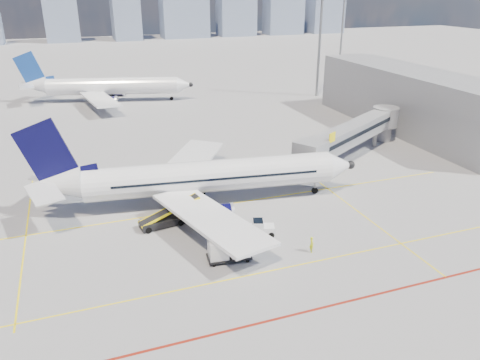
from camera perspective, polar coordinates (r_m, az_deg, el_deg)
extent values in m
plane|color=#949497|center=(46.06, 0.34, -7.21)|extent=(420.00, 420.00, 0.00)
cube|color=yellow|center=(52.77, -2.67, -3.14)|extent=(60.00, 0.18, 0.01)
cube|color=yellow|center=(41.32, 3.28, -11.08)|extent=(80.00, 0.15, 0.01)
cube|color=yellow|center=(53.48, 13.82, -3.45)|extent=(0.15, 28.00, 0.01)
cube|color=yellow|center=(51.27, -24.65, -6.17)|extent=(0.15, 30.00, 0.01)
cube|color=maroon|center=(36.95, 7.05, -15.88)|extent=(90.00, 0.25, 0.01)
cube|color=gray|center=(67.40, 13.52, 5.59)|extent=(20.84, 13.93, 2.60)
cube|color=black|center=(67.34, 13.53, 5.76)|extent=(20.52, 13.82, 0.55)
cube|color=gray|center=(58.04, 8.56, 3.24)|extent=(4.49, 4.56, 3.00)
cube|color=black|center=(63.16, 10.85, 1.26)|extent=(2.20, 1.00, 0.70)
cylinder|color=gray|center=(62.69, 10.94, 2.41)|extent=(0.56, 0.56, 2.70)
cylinder|color=gray|center=(74.71, 16.17, 5.41)|extent=(0.60, 0.60, 3.90)
cylinder|color=gray|center=(77.48, 17.30, 7.39)|extent=(4.00, 4.00, 3.00)
cylinder|color=#949497|center=(77.98, 17.13, 6.01)|extent=(2.40, 2.40, 3.90)
cube|color=yellow|center=(58.66, 11.18, 5.12)|extent=(1.26, 0.82, 1.20)
cube|color=gray|center=(85.16, 20.17, 9.10)|extent=(10.00, 42.00, 10.00)
cube|color=black|center=(82.21, 17.55, 8.99)|extent=(0.25, 40.00, 4.50)
cylinder|color=gray|center=(106.54, 9.72, 16.69)|extent=(0.56, 0.56, 25.00)
cylinder|color=gray|center=(150.27, 12.40, 18.14)|extent=(0.56, 0.56, 25.00)
cube|color=gray|center=(227.78, -21.00, 18.24)|extent=(13.99, 9.89, 22.24)
cube|color=gray|center=(229.34, -13.85, 19.57)|extent=(11.97, 15.15, 26.39)
cube|color=gray|center=(234.14, -6.86, 20.08)|extent=(21.69, 12.10, 26.45)
cube|color=gray|center=(241.59, -0.47, 19.91)|extent=(17.76, 11.01, 23.19)
cube|color=gray|center=(251.11, 5.33, 20.12)|extent=(18.59, 10.90, 24.83)
cube|color=gray|center=(262.15, 10.31, 19.39)|extent=(17.45, 11.76, 19.53)
cylinder|color=white|center=(52.18, -3.52, 0.50)|extent=(27.71, 7.30, 3.57)
cone|color=white|center=(56.34, 12.14, 1.72)|extent=(3.76, 3.99, 3.57)
sphere|color=black|center=(56.86, 13.33, 1.81)|extent=(1.14, 1.14, 1.01)
cone|color=white|center=(52.43, -21.84, -0.46)|extent=(6.30, 4.34, 3.57)
cube|color=black|center=(55.71, 11.06, 2.12)|extent=(1.55, 1.55, 0.41)
cube|color=white|center=(60.02, -6.00, 2.42)|extent=(12.03, 15.36, 0.53)
cube|color=white|center=(44.99, -3.60, -4.67)|extent=(8.78, 15.84, 0.53)
cylinder|color=#070733|center=(57.81, -4.72, 0.44)|extent=(3.55, 2.54, 2.11)
cylinder|color=#070733|center=(48.21, -3.02, -4.22)|extent=(3.55, 2.54, 2.11)
cylinder|color=silver|center=(58.03, -3.02, 0.58)|extent=(0.61, 2.19, 2.16)
cylinder|color=silver|center=(48.48, -0.99, -4.03)|extent=(0.61, 2.19, 2.16)
cube|color=#070733|center=(51.36, -22.34, 2.78)|extent=(6.26, 1.15, 7.81)
cube|color=#070733|center=(51.72, -19.60, 0.71)|extent=(5.16, 0.98, 1.97)
cube|color=white|center=(55.07, -21.83, 0.98)|extent=(4.94, 5.82, 0.20)
cube|color=white|center=(49.72, -22.78, -1.45)|extent=(3.92, 5.65, 0.20)
cylinder|color=gray|center=(56.11, 9.12, -0.78)|extent=(0.32, 0.32, 1.80)
cylinder|color=black|center=(56.31, 9.09, -1.27)|extent=(0.79, 0.38, 0.76)
cylinder|color=gray|center=(55.22, -4.77, -1.07)|extent=(0.36, 0.36, 1.60)
cylinder|color=black|center=(55.34, -4.76, -1.36)|extent=(1.08, 0.78, 1.00)
cylinder|color=gray|center=(50.92, -4.06, -3.18)|extent=(0.36, 0.36, 1.60)
cylinder|color=black|center=(51.05, -4.05, -3.48)|extent=(1.08, 0.78, 1.00)
cube|color=black|center=(53.77, -3.33, 1.50)|extent=(22.33, 3.18, 0.24)
cube|color=black|center=(50.53, -2.70, 0.09)|extent=(22.33, 3.18, 0.24)
cylinder|color=white|center=(104.33, -15.23, 11.00)|extent=(26.99, 10.20, 3.51)
cone|color=white|center=(102.87, -6.75, 11.46)|extent=(4.02, 4.21, 3.51)
sphere|color=black|center=(102.85, -6.04, 11.49)|extent=(1.21, 1.21, 0.99)
cone|color=white|center=(108.21, -23.95, 10.53)|extent=(6.45, 4.84, 3.51)
cube|color=black|center=(102.81, -7.43, 11.71)|extent=(1.65, 1.65, 0.40)
cube|color=white|center=(112.57, -15.23, 11.30)|extent=(12.92, 14.52, 0.52)
cube|color=white|center=(96.98, -16.70, 9.42)|extent=(7.04, 15.40, 0.52)
cylinder|color=#070733|center=(109.85, -14.93, 10.47)|extent=(3.65, 2.82, 2.07)
cylinder|color=#070733|center=(99.81, -15.82, 9.20)|extent=(3.65, 2.82, 2.07)
cylinder|color=silver|center=(109.58, -14.03, 10.52)|extent=(0.84, 2.13, 2.12)
cylinder|color=silver|center=(99.51, -14.84, 9.27)|extent=(0.84, 2.13, 2.12)
cube|color=navy|center=(107.70, -24.22, 12.13)|extent=(6.04, 1.83, 7.67)
cube|color=navy|center=(107.39, -22.92, 11.13)|extent=(4.98, 1.54, 1.93)
cube|color=white|center=(110.95, -23.72, 10.99)|extent=(5.17, 5.65, 0.20)
cube|color=white|center=(105.59, -24.62, 10.34)|extent=(3.32, 5.34, 0.20)
cylinder|color=black|center=(107.30, -15.36, 9.76)|extent=(1.13, 0.88, 1.00)
cylinder|color=black|center=(102.80, -15.76, 9.18)|extent=(1.13, 0.88, 1.00)
cylinder|color=black|center=(103.58, -8.34, 9.81)|extent=(0.81, 0.46, 0.76)
cube|color=white|center=(46.55, 2.72, -6.06)|extent=(2.66, 1.98, 0.86)
cube|color=white|center=(46.21, 2.20, -5.37)|extent=(1.42, 1.52, 0.65)
cube|color=black|center=(46.11, 2.21, -5.13)|extent=(1.30, 1.43, 0.38)
cylinder|color=black|center=(46.12, 1.69, -6.75)|extent=(0.65, 0.42, 0.60)
cylinder|color=black|center=(47.15, 1.62, -6.04)|extent=(0.65, 0.42, 0.60)
cylinder|color=black|center=(46.24, 3.84, -6.71)|extent=(0.65, 0.42, 0.60)
cylinder|color=black|center=(47.27, 3.72, -6.01)|extent=(0.65, 0.42, 0.60)
cube|color=black|center=(42.68, -1.35, -9.30)|extent=(4.09, 2.16, 0.20)
cube|color=white|center=(42.01, -2.68, -8.35)|extent=(1.85, 1.81, 1.69)
cube|color=white|center=(42.37, -0.05, -8.03)|extent=(1.85, 1.81, 1.69)
cylinder|color=black|center=(41.89, -3.18, -10.29)|extent=(0.36, 0.19, 0.35)
cylinder|color=black|center=(43.16, -3.57, -9.21)|extent=(0.36, 0.19, 0.35)
cylinder|color=black|center=(42.44, 0.92, -9.77)|extent=(0.36, 0.19, 0.35)
cylinder|color=black|center=(43.70, 0.41, -8.73)|extent=(0.36, 0.19, 0.35)
cube|color=black|center=(48.83, -9.47, -5.06)|extent=(4.72, 2.31, 0.75)
cube|color=black|center=(48.57, -8.60, -3.66)|extent=(6.55, 2.08, 1.99)
cube|color=yellow|center=(49.07, -8.85, -3.39)|extent=(6.42, 1.10, 2.07)
cube|color=yellow|center=(48.07, -8.35, -3.94)|extent=(6.42, 1.10, 2.07)
cylinder|color=black|center=(47.81, -11.09, -6.04)|extent=(0.68, 0.36, 0.65)
cylinder|color=black|center=(49.09, -11.66, -5.29)|extent=(0.68, 0.36, 0.65)
cylinder|color=black|center=(48.78, -7.25, -5.16)|extent=(0.68, 0.36, 0.65)
cylinder|color=black|center=(50.04, -7.90, -4.45)|extent=(0.68, 0.36, 0.65)
imported|color=yellow|center=(44.14, 8.72, -7.76)|extent=(0.46, 0.62, 1.57)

